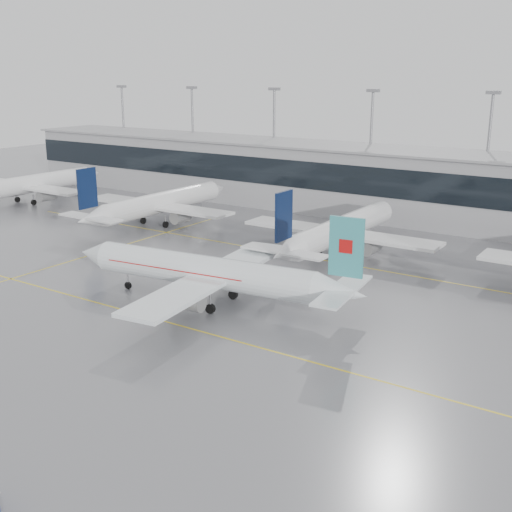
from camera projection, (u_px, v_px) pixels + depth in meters
The scene contains 12 objects.
ground at pixel (192, 329), 66.44m from camera, with size 320.00×320.00×0.00m, color slate.
taxi_line_main at pixel (192, 329), 66.44m from camera, with size 120.00×0.25×0.01m, color yellow.
taxi_line_north at pixel (327, 261), 90.38m from camera, with size 120.00×0.25×0.01m, color yellow.
taxi_line_cross at pixel (99, 253), 94.47m from camera, with size 0.25×60.00×0.01m, color yellow.
terminal at pixel (412, 186), 114.28m from camera, with size 180.00×15.00×12.00m, color #98979B.
terminal_glass at pixel (396, 184), 107.84m from camera, with size 180.00×0.20×5.00m, color black.
terminal_roof at pixel (414, 152), 112.57m from camera, with size 182.00×16.00×0.40m, color gray.
light_masts at pixel (427, 142), 117.04m from camera, with size 156.40×1.00×22.60m.
air_canada_jet at pixel (212, 273), 72.44m from camera, with size 37.33×30.25×11.80m.
parked_jet_a at pixel (29, 185), 129.79m from camera, with size 29.64×36.96×11.72m.
parked_jet_b at pixel (158, 204), 111.05m from camera, with size 29.64×36.96×11.72m.
parked_jet_c at pixel (340, 230), 92.31m from camera, with size 29.64×36.96×11.72m.
Camera 1 is at (39.96, -47.58, 25.58)m, focal length 45.00 mm.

